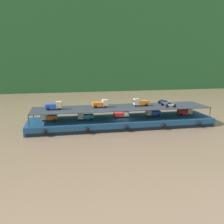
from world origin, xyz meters
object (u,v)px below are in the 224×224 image
Objects in this scene: cargo_barge at (121,122)px; mini_truck_upper_fore at (141,102)px; motorcycle_upper_port at (171,105)px; mini_truck_upper_mid at (100,104)px; mini_truck_lower_stern at (49,117)px; mini_truck_lower_mid at (122,114)px; motorcycle_upper_stbd at (163,101)px; mini_truck_lower_bow at (185,111)px; mini_truck_upper_stern at (54,106)px; motorcycle_upper_centre at (166,103)px; mini_truck_lower_aft at (85,116)px; mini_truck_lower_fore at (153,113)px.

cargo_barge is 11.86× the size of mini_truck_upper_fore.
motorcycle_upper_port is (4.81, -2.47, -0.26)m from mini_truck_upper_fore.
mini_truck_lower_stern is at bearing -179.85° from mini_truck_upper_mid.
mini_truck_lower_mid reaches higher than cargo_barge.
mini_truck_lower_stern is (-12.72, 0.51, 1.44)m from cargo_barge.
motorcycle_upper_stbd is at bearing 4.06° from mini_truck_lower_stern.
mini_truck_lower_bow is 1.01× the size of mini_truck_upper_stern.
motorcycle_upper_stbd reaches higher than mini_truck_lower_mid.
mini_truck_lower_stern is 12.90m from mini_truck_lower_mid.
motorcycle_upper_centre is at bearing -1.30° from mini_truck_lower_stern.
cargo_barge is 1.52m from mini_truck_lower_mid.
cargo_barge is 9.00m from motorcycle_upper_centre.
mini_truck_upper_stern is (0.97, -0.25, 2.00)m from mini_truck_lower_stern.
mini_truck_lower_aft is at bearing -172.20° from motorcycle_upper_stbd.
motorcycle_upper_stbd is at bearing 154.66° from mini_truck_lower_bow.
mini_truck_lower_aft is at bearing -168.13° from mini_truck_upper_mid.
mini_truck_lower_mid is 1.45× the size of motorcycle_upper_stbd.
motorcycle_upper_port is (21.30, -2.47, 1.74)m from mini_truck_lower_stern.
mini_truck_lower_mid is 12.36m from mini_truck_lower_bow.
mini_truck_lower_stern is at bearing -175.94° from motorcycle_upper_stbd.
mini_truck_upper_mid is (-16.25, 0.32, 2.00)m from mini_truck_lower_bow.
motorcycle_upper_port is (2.46, -2.38, 1.74)m from mini_truck_lower_fore.
motorcycle_upper_stbd is at bearing 10.60° from mini_truck_lower_mid.
mini_truck_lower_fore is at bearing 178.23° from mini_truck_lower_bow.
motorcycle_upper_port is 2.00m from motorcycle_upper_centre.
mini_truck_lower_stern and mini_truck_lower_mid have the same top height.
mini_truck_upper_mid is at bearing 11.87° from mini_truck_lower_aft.
mini_truck_lower_aft and mini_truck_lower_mid have the same top height.
mini_truck_upper_fore is (3.77, 0.50, 3.44)m from cargo_barge.
motorcycle_upper_stbd is (2.58, 1.62, 1.74)m from mini_truck_lower_fore.
mini_truck_upper_mid is (2.75, 0.58, 2.00)m from mini_truck_lower_aft.
mini_truck_lower_stern is at bearing 174.93° from mini_truck_lower_aft.
mini_truck_lower_mid is at bearing 164.06° from motorcycle_upper_port.
mini_truck_lower_fore is at bearing 0.48° from mini_truck_upper_stern.
mini_truck_upper_mid is (9.01, 0.02, 2.00)m from mini_truck_lower_stern.
mini_truck_lower_bow reaches higher than cargo_barge.
cargo_barge is 11.95× the size of mini_truck_lower_aft.
motorcycle_upper_centre is at bearing -0.67° from mini_truck_upper_stern.
mini_truck_upper_fore reaches higher than mini_truck_lower_bow.
mini_truck_lower_stern is 25.26m from mini_truck_lower_bow.
mini_truck_lower_bow is 1.47× the size of motorcycle_upper_port.
motorcycle_upper_port is at bearing -85.52° from motorcycle_upper_centre.
mini_truck_lower_mid is 4.37m from mini_truck_upper_mid.
mini_truck_lower_bow is at bearing 2.61° from motorcycle_upper_centre.
mini_truck_lower_stern is 1.00× the size of mini_truck_lower_aft.
mini_truck_upper_mid is 1.46× the size of motorcycle_upper_stbd.
motorcycle_upper_stbd reaches higher than mini_truck_lower_fore.
mini_truck_lower_mid is 5.94m from mini_truck_lower_fore.
mini_truck_lower_mid is at bearing -0.32° from mini_truck_lower_stern.
mini_truck_upper_fore is (15.52, 0.24, 0.00)m from mini_truck_upper_stern.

